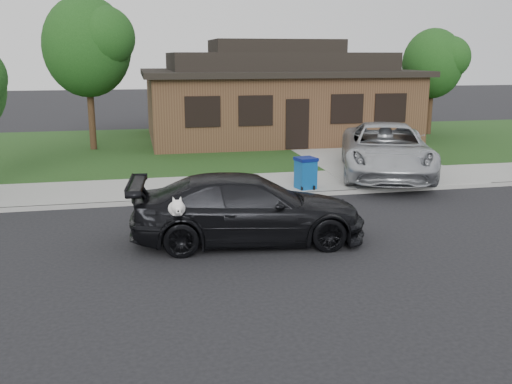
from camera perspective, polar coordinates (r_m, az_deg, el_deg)
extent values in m
plane|color=black|center=(13.14, 0.49, -4.50)|extent=(120.00, 120.00, 0.00)
cube|color=gray|center=(17.86, -2.97, 0.55)|extent=(60.00, 3.00, 0.12)
cube|color=gray|center=(16.42, -2.15, -0.60)|extent=(60.00, 0.12, 0.12)
cube|color=#193814|center=(25.65, -5.81, 4.49)|extent=(60.00, 13.00, 0.13)
cube|color=gray|center=(24.17, 9.32, 3.84)|extent=(4.50, 13.00, 0.14)
imported|color=black|center=(12.63, -0.79, -1.69)|extent=(5.35, 2.58, 1.50)
ellipsoid|color=white|center=(11.48, -7.94, -1.64)|extent=(0.34, 0.40, 0.30)
sphere|color=white|center=(11.23, -7.87, -1.45)|extent=(0.26, 0.26, 0.26)
cube|color=white|center=(11.12, -7.81, -1.84)|extent=(0.09, 0.12, 0.08)
sphere|color=black|center=(11.07, -7.79, -1.92)|extent=(0.04, 0.04, 0.04)
cone|color=white|center=(11.24, -8.24, -0.74)|extent=(0.11, 0.11, 0.14)
cone|color=white|center=(11.25, -7.57, -0.70)|extent=(0.11, 0.11, 0.14)
imported|color=#B6B9BE|center=(19.61, 12.87, 4.16)|extent=(4.70, 6.71, 1.70)
cube|color=navy|center=(17.31, 4.98, 1.75)|extent=(0.62, 0.62, 0.85)
cube|color=#071359|center=(17.22, 5.02, 3.30)|extent=(0.68, 0.68, 0.09)
cylinder|color=black|center=(17.09, 4.60, 0.37)|extent=(0.08, 0.14, 0.13)
cylinder|color=black|center=(17.20, 5.82, 0.43)|extent=(0.08, 0.14, 0.13)
cube|color=#422B1C|center=(28.12, 1.88, 8.55)|extent=(12.00, 8.00, 3.00)
cube|color=black|center=(28.02, 1.90, 11.87)|extent=(12.60, 8.60, 0.25)
cube|color=black|center=(28.01, 1.91, 12.94)|extent=(10.00, 6.50, 0.80)
cube|color=black|center=(28.01, 1.92, 14.37)|extent=(6.00, 3.50, 0.60)
cube|color=black|center=(24.28, 4.15, 6.79)|extent=(1.00, 0.06, 2.10)
cube|color=black|center=(23.44, -5.36, 8.00)|extent=(1.30, 0.05, 1.10)
cube|color=black|center=(23.79, -0.04, 8.14)|extent=(1.30, 0.05, 1.10)
cube|color=black|center=(24.92, 9.09, 8.22)|extent=(1.30, 0.05, 1.10)
cube|color=black|center=(25.71, 13.30, 8.18)|extent=(1.30, 0.05, 1.10)
cylinder|color=#332114|center=(25.40, -16.09, 6.91)|extent=(0.28, 0.28, 2.48)
ellipsoid|color=#143811|center=(25.26, -16.55, 13.76)|extent=(3.60, 3.60, 4.14)
sphere|color=#26591E|center=(24.69, -14.98, 14.71)|extent=(2.52, 2.52, 2.52)
cylinder|color=#332114|center=(30.62, 16.93, 7.47)|extent=(0.28, 0.28, 2.03)
ellipsoid|color=#143811|center=(30.48, 17.26, 12.17)|extent=(3.00, 3.00, 3.45)
sphere|color=#26591E|center=(30.38, 18.73, 12.63)|extent=(2.10, 2.10, 2.10)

